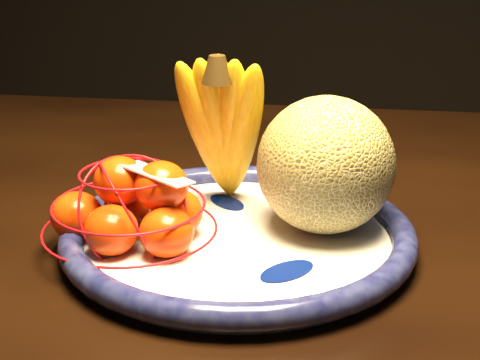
% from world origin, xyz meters
% --- Properties ---
extents(dining_table, '(1.52, 0.95, 0.74)m').
position_xyz_m(dining_table, '(0.01, 0.05, 0.66)').
color(dining_table, black).
rests_on(dining_table, ground).
extents(fruit_bowl, '(0.36, 0.36, 0.03)m').
position_xyz_m(fruit_bowl, '(-0.18, -0.10, 0.75)').
color(fruit_bowl, white).
rests_on(fruit_bowl, dining_table).
extents(cantaloupe, '(0.14, 0.14, 0.14)m').
position_xyz_m(cantaloupe, '(-0.10, -0.06, 0.82)').
color(cantaloupe, olive).
rests_on(cantaloupe, fruit_bowl).
extents(banana_bunch, '(0.13, 0.12, 0.19)m').
position_xyz_m(banana_bunch, '(-0.21, -0.02, 0.85)').
color(banana_bunch, yellow).
rests_on(banana_bunch, fruit_bowl).
extents(mandarin_bag, '(0.22, 0.22, 0.11)m').
position_xyz_m(mandarin_bag, '(-0.28, -0.13, 0.79)').
color(mandarin_bag, '#FF4E0F').
rests_on(mandarin_bag, fruit_bowl).
extents(price_tag, '(0.08, 0.05, 0.01)m').
position_xyz_m(price_tag, '(-0.25, -0.14, 0.83)').
color(price_tag, white).
rests_on(price_tag, mandarin_bag).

